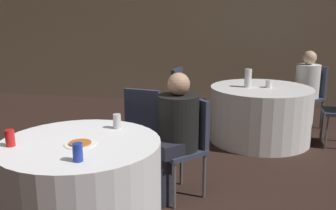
{
  "coord_description": "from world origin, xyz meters",
  "views": [
    {
      "loc": [
        1.22,
        -2.37,
        1.65
      ],
      "look_at": [
        0.48,
        0.95,
        0.82
      ],
      "focal_mm": 40.0,
      "sensor_mm": 36.0,
      "label": 1
    }
  ],
  "objects_px": {
    "person_black_shirt": "(173,136)",
    "table_near": "(83,186)",
    "pizza_plate_near": "(80,143)",
    "soda_can_red": "(10,138)",
    "chair_near_northeast": "(186,138)",
    "chair_far_west": "(183,94)",
    "soda_can_silver": "(117,121)",
    "bottle_far": "(248,78)",
    "person_white_shirt": "(304,90)",
    "soda_can_blue": "(78,152)",
    "chair_near_north": "(139,126)",
    "table_far": "(260,114)",
    "chair_far_northeast": "(310,91)"
  },
  "relations": [
    {
      "from": "chair_far_west",
      "to": "chair_far_northeast",
      "type": "bearing_deg",
      "value": 117.04
    },
    {
      "from": "table_near",
      "to": "table_far",
      "type": "height_order",
      "value": "same"
    },
    {
      "from": "chair_far_northeast",
      "to": "soda_can_silver",
      "type": "relative_size",
      "value": 7.49
    },
    {
      "from": "table_near",
      "to": "chair_near_north",
      "type": "height_order",
      "value": "chair_near_north"
    },
    {
      "from": "table_far",
      "to": "chair_far_west",
      "type": "height_order",
      "value": "chair_far_west"
    },
    {
      "from": "person_black_shirt",
      "to": "soda_can_red",
      "type": "height_order",
      "value": "person_black_shirt"
    },
    {
      "from": "chair_near_north",
      "to": "chair_far_northeast",
      "type": "height_order",
      "value": "same"
    },
    {
      "from": "table_far",
      "to": "chair_near_north",
      "type": "height_order",
      "value": "chair_near_north"
    },
    {
      "from": "chair_near_north",
      "to": "chair_far_northeast",
      "type": "distance_m",
      "value": 3.0
    },
    {
      "from": "table_near",
      "to": "soda_can_red",
      "type": "bearing_deg",
      "value": -156.4
    },
    {
      "from": "table_near",
      "to": "chair_near_north",
      "type": "xyz_separation_m",
      "value": [
        0.15,
        1.01,
        0.19
      ]
    },
    {
      "from": "table_near",
      "to": "soda_can_silver",
      "type": "height_order",
      "value": "soda_can_silver"
    },
    {
      "from": "soda_can_red",
      "to": "pizza_plate_near",
      "type": "bearing_deg",
      "value": 16.45
    },
    {
      "from": "chair_far_northeast",
      "to": "person_black_shirt",
      "type": "height_order",
      "value": "person_black_shirt"
    },
    {
      "from": "table_near",
      "to": "bottle_far",
      "type": "xyz_separation_m",
      "value": [
        1.2,
        2.46,
        0.48
      ]
    },
    {
      "from": "chair_near_northeast",
      "to": "bottle_far",
      "type": "relative_size",
      "value": 3.82
    },
    {
      "from": "person_black_shirt",
      "to": "soda_can_red",
      "type": "distance_m",
      "value": 1.34
    },
    {
      "from": "table_near",
      "to": "chair_far_northeast",
      "type": "xyz_separation_m",
      "value": [
        2.1,
        3.29,
        0.19
      ]
    },
    {
      "from": "chair_near_north",
      "to": "chair_far_west",
      "type": "relative_size",
      "value": 1.0
    },
    {
      "from": "person_white_shirt",
      "to": "soda_can_blue",
      "type": "relative_size",
      "value": 9.36
    },
    {
      "from": "chair_far_northeast",
      "to": "soda_can_blue",
      "type": "distance_m",
      "value": 4.14
    },
    {
      "from": "chair_near_north",
      "to": "person_black_shirt",
      "type": "height_order",
      "value": "person_black_shirt"
    },
    {
      "from": "chair_far_west",
      "to": "chair_near_northeast",
      "type": "bearing_deg",
      "value": 18.0
    },
    {
      "from": "pizza_plate_near",
      "to": "soda_can_blue",
      "type": "bearing_deg",
      "value": -66.94
    },
    {
      "from": "chair_near_northeast",
      "to": "chair_far_west",
      "type": "height_order",
      "value": "same"
    },
    {
      "from": "table_far",
      "to": "soda_can_silver",
      "type": "height_order",
      "value": "soda_can_silver"
    },
    {
      "from": "pizza_plate_near",
      "to": "bottle_far",
      "type": "height_order",
      "value": "bottle_far"
    },
    {
      "from": "soda_can_silver",
      "to": "table_far",
      "type": "bearing_deg",
      "value": 60.06
    },
    {
      "from": "chair_near_northeast",
      "to": "soda_can_red",
      "type": "distance_m",
      "value": 1.5
    },
    {
      "from": "chair_near_north",
      "to": "soda_can_blue",
      "type": "bearing_deg",
      "value": 98.64
    },
    {
      "from": "chair_near_northeast",
      "to": "chair_far_west",
      "type": "xyz_separation_m",
      "value": [
        -0.37,
        1.86,
        0.0
      ]
    },
    {
      "from": "person_white_shirt",
      "to": "bottle_far",
      "type": "distance_m",
      "value": 1.09
    },
    {
      "from": "table_near",
      "to": "person_black_shirt",
      "type": "relative_size",
      "value": 1.05
    },
    {
      "from": "chair_near_north",
      "to": "soda_can_red",
      "type": "bearing_deg",
      "value": 72.04
    },
    {
      "from": "soda_can_blue",
      "to": "soda_can_silver",
      "type": "distance_m",
      "value": 0.73
    },
    {
      "from": "soda_can_red",
      "to": "chair_far_northeast",
      "type": "bearing_deg",
      "value": 53.76
    },
    {
      "from": "chair_far_northeast",
      "to": "pizza_plate_near",
      "type": "height_order",
      "value": "chair_far_northeast"
    },
    {
      "from": "soda_can_red",
      "to": "soda_can_silver",
      "type": "relative_size",
      "value": 1.0
    },
    {
      "from": "chair_far_northeast",
      "to": "person_white_shirt",
      "type": "bearing_deg",
      "value": 90.0
    },
    {
      "from": "chair_far_west",
      "to": "bottle_far",
      "type": "bearing_deg",
      "value": 86.36
    },
    {
      "from": "table_far",
      "to": "bottle_far",
      "type": "relative_size",
      "value": 5.53
    },
    {
      "from": "pizza_plate_near",
      "to": "soda_can_red",
      "type": "bearing_deg",
      "value": -163.55
    },
    {
      "from": "chair_near_northeast",
      "to": "pizza_plate_near",
      "type": "distance_m",
      "value": 1.06
    },
    {
      "from": "chair_far_northeast",
      "to": "table_near",
      "type": "bearing_deg",
      "value": 100.09
    },
    {
      "from": "table_near",
      "to": "soda_can_blue",
      "type": "height_order",
      "value": "soda_can_blue"
    },
    {
      "from": "person_white_shirt",
      "to": "pizza_plate_near",
      "type": "xyz_separation_m",
      "value": [
        -1.96,
        -3.22,
        0.14
      ]
    },
    {
      "from": "person_black_shirt",
      "to": "table_near",
      "type": "bearing_deg",
      "value": 90.0
    },
    {
      "from": "chair_far_northeast",
      "to": "soda_can_red",
      "type": "height_order",
      "value": "chair_far_northeast"
    },
    {
      "from": "soda_can_silver",
      "to": "soda_can_red",
      "type": "bearing_deg",
      "value": -136.38
    },
    {
      "from": "chair_far_west",
      "to": "pizza_plate_near",
      "type": "height_order",
      "value": "chair_far_west"
    }
  ]
}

